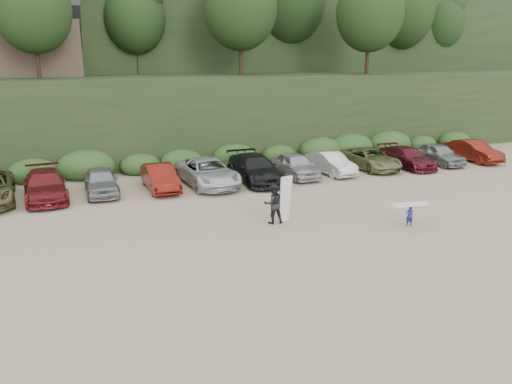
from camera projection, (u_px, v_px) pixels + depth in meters
name	position (u px, v px, depth m)	size (l,w,h in m)	color
ground	(313.00, 235.00, 21.60)	(120.00, 120.00, 0.00)	tan
hillside_backdrop	(152.00, 18.00, 50.91)	(90.00, 41.50, 28.00)	black
parked_cars	(215.00, 172.00, 29.93)	(39.45, 6.40, 1.62)	#A3A3A7
child_surfer	(410.00, 211.00, 22.54)	(1.80, 0.66, 1.06)	navy
adult_surfer	(274.00, 203.00, 22.88)	(1.38, 0.78, 2.20)	black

